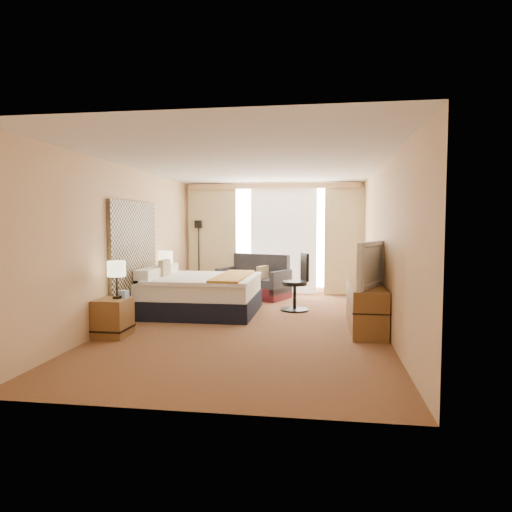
# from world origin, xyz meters

# --- Properties ---
(floor) EXTENTS (4.20, 7.00, 0.02)m
(floor) POSITION_xyz_m (0.00, 0.00, 0.00)
(floor) COLOR #5C1F1A
(floor) RESTS_ON ground
(ceiling) EXTENTS (4.20, 7.00, 0.02)m
(ceiling) POSITION_xyz_m (0.00, 0.00, 2.60)
(ceiling) COLOR silver
(ceiling) RESTS_ON wall_back
(wall_back) EXTENTS (4.20, 0.02, 2.60)m
(wall_back) POSITION_xyz_m (0.00, 3.50, 1.30)
(wall_back) COLOR #DFB788
(wall_back) RESTS_ON ground
(wall_front) EXTENTS (4.20, 0.02, 2.60)m
(wall_front) POSITION_xyz_m (0.00, -3.50, 1.30)
(wall_front) COLOR #DFB788
(wall_front) RESTS_ON ground
(wall_left) EXTENTS (0.02, 7.00, 2.60)m
(wall_left) POSITION_xyz_m (-2.10, 0.00, 1.30)
(wall_left) COLOR #DFB788
(wall_left) RESTS_ON ground
(wall_right) EXTENTS (0.02, 7.00, 2.60)m
(wall_right) POSITION_xyz_m (2.10, 0.00, 1.30)
(wall_right) COLOR #DFB788
(wall_right) RESTS_ON ground
(headboard) EXTENTS (0.06, 1.85, 1.50)m
(headboard) POSITION_xyz_m (-2.06, 0.20, 1.28)
(headboard) COLOR black
(headboard) RESTS_ON wall_left
(nightstand_left) EXTENTS (0.45, 0.52, 0.55)m
(nightstand_left) POSITION_xyz_m (-1.87, -1.05, 0.28)
(nightstand_left) COLOR brown
(nightstand_left) RESTS_ON floor
(nightstand_right) EXTENTS (0.45, 0.52, 0.55)m
(nightstand_right) POSITION_xyz_m (-1.87, 1.45, 0.28)
(nightstand_right) COLOR brown
(nightstand_right) RESTS_ON floor
(media_dresser) EXTENTS (0.50, 1.80, 0.70)m
(media_dresser) POSITION_xyz_m (1.83, 0.00, 0.35)
(media_dresser) COLOR brown
(media_dresser) RESTS_ON floor
(window) EXTENTS (2.30, 0.02, 2.30)m
(window) POSITION_xyz_m (0.25, 3.47, 1.32)
(window) COLOR silver
(window) RESTS_ON wall_back
(curtains) EXTENTS (4.12, 0.19, 2.56)m
(curtains) POSITION_xyz_m (-0.00, 3.39, 1.41)
(curtains) COLOR beige
(curtains) RESTS_ON floor
(bed) EXTENTS (2.01, 1.84, 0.98)m
(bed) POSITION_xyz_m (-1.06, 0.85, 0.36)
(bed) COLOR black
(bed) RESTS_ON floor
(loveseat) EXTENTS (1.73, 1.38, 0.96)m
(loveseat) POSITION_xyz_m (-0.34, 2.79, 0.32)
(loveseat) COLOR #51171F
(loveseat) RESTS_ON floor
(floor_lamp) EXTENTS (0.22, 0.22, 1.73)m
(floor_lamp) POSITION_xyz_m (-1.77, 3.30, 1.22)
(floor_lamp) COLOR black
(floor_lamp) RESTS_ON floor
(desk_chair) EXTENTS (0.54, 0.54, 1.10)m
(desk_chair) POSITION_xyz_m (0.70, 1.35, 0.49)
(desk_chair) COLOR black
(desk_chair) RESTS_ON floor
(lamp_left) EXTENTS (0.26, 0.26, 0.55)m
(lamp_left) POSITION_xyz_m (-1.81, -1.02, 0.98)
(lamp_left) COLOR black
(lamp_left) RESTS_ON nightstand_left
(lamp_right) EXTENTS (0.26, 0.26, 0.56)m
(lamp_right) POSITION_xyz_m (-1.92, 1.42, 0.98)
(lamp_right) COLOR black
(lamp_right) RESTS_ON nightstand_right
(tissue_box) EXTENTS (0.13, 0.13, 0.11)m
(tissue_box) POSITION_xyz_m (-1.76, -0.92, 0.60)
(tissue_box) COLOR #90B4DF
(tissue_box) RESTS_ON nightstand_left
(telephone) EXTENTS (0.18, 0.14, 0.07)m
(telephone) POSITION_xyz_m (-1.85, 1.42, 0.58)
(telephone) COLOR black
(telephone) RESTS_ON nightstand_right
(television) EXTENTS (0.63, 1.14, 0.68)m
(television) POSITION_xyz_m (1.78, -0.34, 1.04)
(television) COLOR black
(television) RESTS_ON media_dresser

